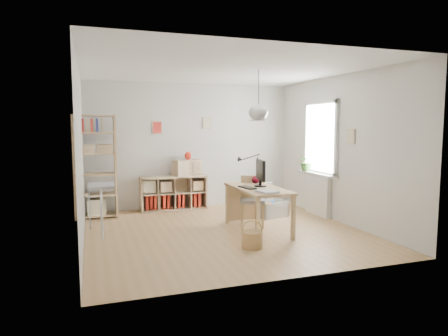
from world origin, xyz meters
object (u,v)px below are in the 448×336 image
object	(u,v)px
monitor	(261,172)
storage_chest	(268,206)
cube_shelf	(172,195)
drawer_chest	(187,168)
desk	(258,193)
tall_bookshelf	(95,162)
chair	(253,197)

from	to	relation	value
monitor	storage_chest	bearing A→B (deg)	68.21
cube_shelf	drawer_chest	xyz separation A→B (m)	(0.31, -0.04, 0.59)
desk	cube_shelf	size ratio (longest dim) A/B	1.07
cube_shelf	monitor	distance (m)	2.52
cube_shelf	monitor	bearing A→B (deg)	-62.67
monitor	drawer_chest	bearing A→B (deg)	121.55
cube_shelf	desk	bearing A→B (deg)	-65.39
tall_bookshelf	chair	bearing A→B (deg)	-30.14
chair	storage_chest	xyz separation A→B (m)	(0.58, 0.58, -0.30)
chair	storage_chest	world-z (taller)	chair
tall_bookshelf	storage_chest	distance (m)	3.50
tall_bookshelf	drawer_chest	bearing A→B (deg)	7.28
cube_shelf	drawer_chest	bearing A→B (deg)	-7.44
tall_bookshelf	chair	xyz separation A→B (m)	(2.66, -1.55, -0.58)
monitor	drawer_chest	size ratio (longest dim) A/B	0.88
cube_shelf	chair	size ratio (longest dim) A/B	1.58
tall_bookshelf	cube_shelf	bearing A→B (deg)	10.19
chair	storage_chest	size ratio (longest dim) A/B	1.08
cube_shelf	monitor	world-z (taller)	monitor
tall_bookshelf	drawer_chest	size ratio (longest dim) A/B	3.36
desk	tall_bookshelf	bearing A→B (deg)	142.99
storage_chest	drawer_chest	size ratio (longest dim) A/B	1.37
tall_bookshelf	desk	bearing A→B (deg)	-37.01
chair	storage_chest	bearing A→B (deg)	67.85
drawer_chest	desk	bearing A→B (deg)	-91.59
cube_shelf	tall_bookshelf	world-z (taller)	tall_bookshelf
desk	drawer_chest	xyz separation A→B (m)	(-0.71, 2.19, 0.23)
chair	drawer_chest	bearing A→B (deg)	136.87
storage_chest	drawer_chest	distance (m)	1.95
tall_bookshelf	drawer_chest	xyz separation A→B (m)	(1.88, 0.24, -0.20)
chair	drawer_chest	world-z (taller)	drawer_chest
tall_bookshelf	drawer_chest	distance (m)	1.90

